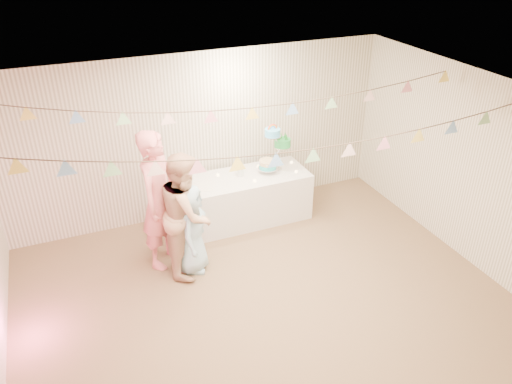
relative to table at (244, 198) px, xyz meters
name	(u,v)px	position (x,y,z in m)	size (l,w,h in m)	color
floor	(266,303)	(-0.48, -1.97, -0.38)	(6.00, 6.00, 0.00)	brown
ceiling	(268,105)	(-0.48, -1.97, 2.22)	(6.00, 6.00, 0.00)	silver
back_wall	(201,137)	(-0.48, 0.53, 0.92)	(6.00, 6.00, 0.00)	silver
front_wall	(406,381)	(-0.48, -4.47, 0.92)	(6.00, 6.00, 0.00)	silver
right_wall	(472,170)	(2.52, -1.97, 0.92)	(5.00, 5.00, 0.00)	silver
table	(244,198)	(0.00, 0.00, 0.00)	(2.04, 0.82, 0.76)	silver
cake_stand	(275,149)	(0.55, 0.05, 0.73)	(0.65, 0.38, 0.72)	silver
cake_bottom	(267,168)	(0.40, -0.01, 0.45)	(0.31, 0.31, 0.15)	#2AC5C6
cake_middle	(283,145)	(0.73, 0.14, 0.72)	(0.27, 0.27, 0.22)	green
cake_top_tier	(272,134)	(0.49, 0.02, 0.99)	(0.25, 0.25, 0.19)	#4FBCF9
platter	(204,186)	(-0.64, -0.05, 0.38)	(0.38, 0.38, 0.02)	white
posy	(240,171)	(-0.03, 0.05, 0.46)	(0.16, 0.16, 0.18)	white
person_adult_a	(160,200)	(-1.42, -0.59, 0.60)	(0.72, 0.47, 1.96)	#E2767D
person_adult_b	(186,213)	(-1.14, -0.86, 0.48)	(0.83, 0.65, 1.72)	tan
person_child	(192,229)	(-1.10, -0.92, 0.26)	(0.63, 0.41, 1.28)	#A5D0E9
bunting_back	(231,97)	(-0.48, -0.87, 1.97)	(5.60, 1.10, 0.40)	pink
bunting_front	(276,138)	(-0.48, -2.17, 1.94)	(5.60, 0.90, 0.36)	#72A5E5
tealight_0	(196,190)	(-0.80, -0.15, 0.40)	(0.04, 0.04, 0.03)	#FFD88C
tealight_1	(218,175)	(-0.35, 0.18, 0.40)	(0.04, 0.04, 0.03)	#FFD88C
tealight_2	(255,181)	(0.10, -0.22, 0.40)	(0.04, 0.04, 0.03)	#FFD88C
tealight_3	(259,166)	(0.35, 0.22, 0.40)	(0.04, 0.04, 0.03)	#FFD88C
tealight_4	(296,171)	(0.82, -0.18, 0.40)	(0.04, 0.04, 0.03)	#FFD88C
tealight_5	(291,162)	(0.90, 0.15, 0.40)	(0.04, 0.04, 0.03)	#FFD88C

